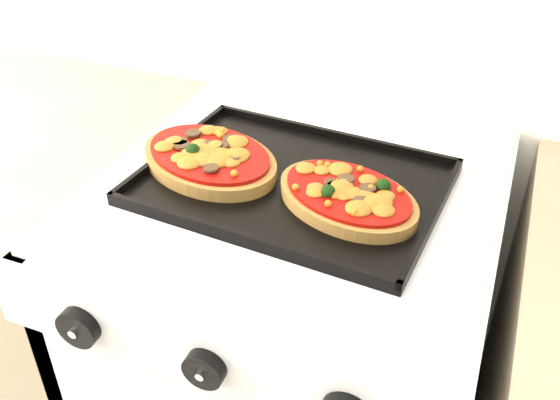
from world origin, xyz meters
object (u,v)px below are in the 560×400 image
at_px(pizza_left, 209,157).
at_px(pizza_right, 347,195).
at_px(baking_tray, 293,181).
at_px(stove, 295,381).

xyz_separation_m(pizza_left, pizza_right, (0.23, -0.02, -0.00)).
bearing_deg(pizza_right, baking_tray, 164.73).
bearing_deg(stove, pizza_right, -26.09).
distance_m(stove, pizza_right, 0.49).
height_order(stove, pizza_left, pizza_left).
bearing_deg(pizza_left, baking_tray, 2.10).
relative_size(baking_tray, pizza_left, 1.83).
xyz_separation_m(stove, pizza_right, (0.09, -0.04, 0.48)).
xyz_separation_m(baking_tray, pizza_right, (0.09, -0.02, 0.01)).
bearing_deg(pizza_right, stove, 153.91).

